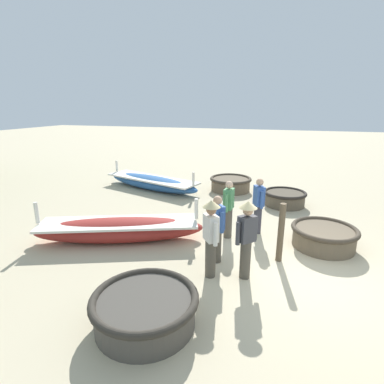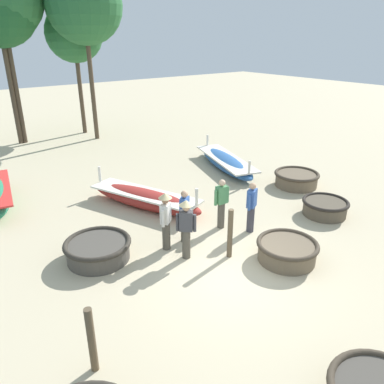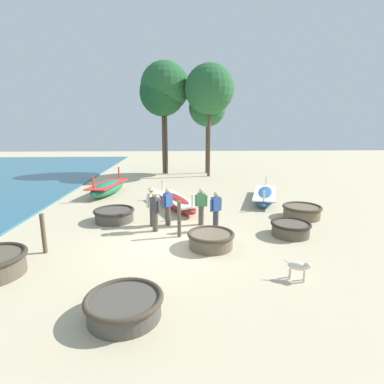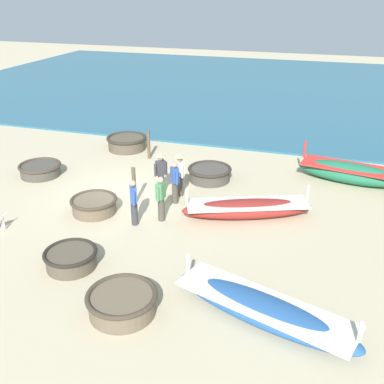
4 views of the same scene
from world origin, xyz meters
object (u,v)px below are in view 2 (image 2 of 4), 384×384
Objects in this scene: fisherman_hauling at (221,202)px; coracle_far_right at (296,179)px; mooring_post_shoreline at (92,340)px; fisherman_standing_right at (186,225)px; fisherman_by_coracle at (166,218)px; coracle_front_right at (98,249)px; coracle_nearest at (287,250)px; long_boat_blue_hull at (226,162)px; mooring_post_mid_beach at (230,233)px; fisherman_standing_left at (185,215)px; tree_right_mid at (84,5)px; coracle_front_left at (325,207)px; fisherman_with_hat at (251,206)px; tree_leftmost at (74,34)px; long_boat_white_hull at (145,198)px.

coracle_far_right is at bearing 9.48° from fisherman_hauling.
coracle_far_right is 10.51m from mooring_post_shoreline.
fisherman_by_coracle is at bearing 103.57° from fisherman_standing_right.
coracle_front_right reaches higher than coracle_nearest.
mooring_post_mid_beach reaches higher than long_boat_blue_hull.
fisherman_by_coracle is (-6.65, -0.79, 0.65)m from coracle_far_right.
fisherman_standing_left is (-1.54, 2.41, 0.54)m from coracle_nearest.
fisherman_standing_left is at bearing -103.27° from tree_right_mid.
tree_right_mid reaches higher than fisherman_by_coracle.
long_boat_blue_hull is (7.61, 3.40, -0.00)m from coracle_front_right.
coracle_front_right is at bearing -155.92° from long_boat_blue_hull.
coracle_front_left is 4.23m from mooring_post_mid_beach.
fisherman_standing_left is 2.04m from fisherman_with_hat.
fisherman_standing_left is at bearing -142.43° from long_boat_blue_hull.
coracle_front_right is 1.09× the size of coracle_nearest.
fisherman_hauling is 0.90m from fisherman_with_hat.
mooring_post_mid_beach is at bearing 135.73° from coracle_nearest.
long_boat_blue_hull is 5.84m from fisherman_with_hat.
coracle_nearest is (3.90, -3.05, -0.01)m from coracle_front_right.
fisherman_standing_right is 1.26× the size of mooring_post_shoreline.
coracle_front_left is 1.08× the size of mooring_post_mid_beach.
long_boat_blue_hull is 0.55× the size of tree_right_mid.
mooring_post_mid_beach is 16.47m from tree_leftmost.
fisherman_with_hat reaches higher than mooring_post_shoreline.
mooring_post_shoreline is (-5.31, -2.64, -0.17)m from fisherman_hauling.
mooring_post_shoreline reaches higher than coracle_nearest.
long_boat_white_hull is (-5.70, 1.91, 0.02)m from coracle_far_right.
long_boat_blue_hull is (0.57, 5.46, 0.02)m from coracle_front_left.
fisherman_hauling is at bearing -96.25° from tree_leftmost.
fisherman_by_coracle is 0.23× the size of tree_leftmost.
coracle_front_left is at bearing -7.85° from fisherman_standing_right.
coracle_front_right is 0.20× the size of tree_right_mid.
fisherman_with_hat is (-2.77, 0.69, 0.56)m from coracle_front_left.
coracle_nearest is at bearing -86.33° from fisherman_hauling.
long_boat_blue_hull is 2.89× the size of fisherman_by_coracle.
long_boat_blue_hull is 7.47m from fisherman_standing_right.
coracle_nearest is at bearing -57.49° from fisherman_standing_left.
coracle_nearest is 1.55m from mooring_post_mid_beach.
fisherman_standing_left is at bearing 108.80° from mooring_post_mid_beach.
coracle_front_right reaches higher than coracle_front_left.
fisherman_standing_right is 0.23× the size of tree_leftmost.
tree_right_mid reaches higher than fisherman_standing_left.
fisherman_hauling reaches higher than coracle_front_right.
fisherman_by_coracle is at bearing 132.30° from coracle_nearest.
fisherman_standing_right is at bearing 139.78° from coracle_nearest.
tree_right_mid is (1.02, 13.12, 6.02)m from fisherman_with_hat.
mooring_post_shoreline is at bearing -141.50° from fisherman_by_coracle.
tree_leftmost is (5.29, 13.54, 5.24)m from coracle_front_right.
mooring_post_shoreline is (-4.39, -1.26, -0.03)m from mooring_post_mid_beach.
fisherman_standing_right reaches higher than fisherman_hauling.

